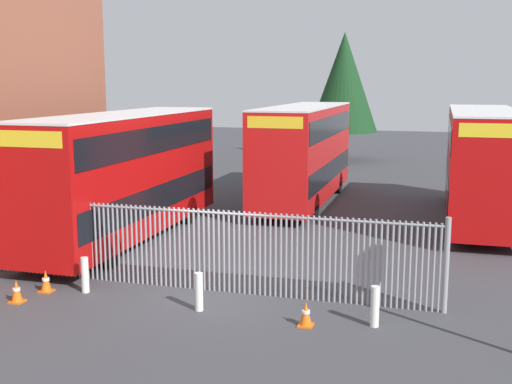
{
  "coord_description": "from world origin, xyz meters",
  "views": [
    {
      "loc": [
        5.59,
        -15.29,
        5.49
      ],
      "look_at": [
        0.0,
        4.0,
        2.0
      ],
      "focal_mm": 44.71,
      "sensor_mm": 36.0,
      "label": 1
    }
  ],
  "objects_px": {
    "double_decker_bus_near_gate": "(126,171)",
    "bollard_near_right": "(375,306)",
    "bollard_near_left": "(85,275)",
    "traffic_cone_near_kerb": "(17,291)",
    "bollard_center_front": "(199,292)",
    "double_decker_bus_behind_fence_right": "(304,150)",
    "traffic_cone_by_gate": "(306,314)",
    "traffic_cone_mid_forecourt": "(46,281)",
    "double_decker_bus_behind_fence_left": "(482,161)"
  },
  "relations": [
    {
      "from": "bollard_near_right",
      "to": "double_decker_bus_behind_fence_right",
      "type": "bearing_deg",
      "value": 108.04
    },
    {
      "from": "double_decker_bus_behind_fence_right",
      "to": "traffic_cone_by_gate",
      "type": "distance_m",
      "value": 15.2
    },
    {
      "from": "double_decker_bus_near_gate",
      "to": "bollard_near_right",
      "type": "height_order",
      "value": "double_decker_bus_near_gate"
    },
    {
      "from": "bollard_near_left",
      "to": "bollard_near_right",
      "type": "distance_m",
      "value": 7.58
    },
    {
      "from": "traffic_cone_by_gate",
      "to": "bollard_center_front",
      "type": "bearing_deg",
      "value": 174.42
    },
    {
      "from": "bollard_near_left",
      "to": "double_decker_bus_behind_fence_right",
      "type": "bearing_deg",
      "value": 78.25
    },
    {
      "from": "double_decker_bus_behind_fence_left",
      "to": "double_decker_bus_behind_fence_right",
      "type": "bearing_deg",
      "value": 165.49
    },
    {
      "from": "traffic_cone_by_gate",
      "to": "traffic_cone_mid_forecourt",
      "type": "xyz_separation_m",
      "value": [
        -7.09,
        0.45,
        0.0
      ]
    },
    {
      "from": "bollard_near_left",
      "to": "bollard_near_right",
      "type": "relative_size",
      "value": 1.0
    },
    {
      "from": "double_decker_bus_behind_fence_right",
      "to": "traffic_cone_by_gate",
      "type": "bearing_deg",
      "value": -77.9
    },
    {
      "from": "double_decker_bus_behind_fence_left",
      "to": "traffic_cone_mid_forecourt",
      "type": "xyz_separation_m",
      "value": [
        -11.44,
        -12.33,
        -2.13
      ]
    },
    {
      "from": "traffic_cone_by_gate",
      "to": "bollard_near_left",
      "type": "bearing_deg",
      "value": 173.4
    },
    {
      "from": "traffic_cone_by_gate",
      "to": "bollard_near_right",
      "type": "bearing_deg",
      "value": 15.52
    },
    {
      "from": "bollard_near_right",
      "to": "traffic_cone_near_kerb",
      "type": "bearing_deg",
      "value": -174.26
    },
    {
      "from": "traffic_cone_near_kerb",
      "to": "bollard_near_left",
      "type": "bearing_deg",
      "value": 43.16
    },
    {
      "from": "bollard_near_left",
      "to": "traffic_cone_mid_forecourt",
      "type": "bearing_deg",
      "value": -165.97
    },
    {
      "from": "double_decker_bus_behind_fence_left",
      "to": "traffic_cone_by_gate",
      "type": "xyz_separation_m",
      "value": [
        -4.35,
        -12.77,
        -2.13
      ]
    },
    {
      "from": "bollard_center_front",
      "to": "traffic_cone_near_kerb",
      "type": "height_order",
      "value": "bollard_center_front"
    },
    {
      "from": "double_decker_bus_behind_fence_left",
      "to": "traffic_cone_mid_forecourt",
      "type": "relative_size",
      "value": 18.32
    },
    {
      "from": "double_decker_bus_behind_fence_left",
      "to": "double_decker_bus_behind_fence_right",
      "type": "height_order",
      "value": "same"
    },
    {
      "from": "double_decker_bus_behind_fence_left",
      "to": "traffic_cone_mid_forecourt",
      "type": "height_order",
      "value": "double_decker_bus_behind_fence_left"
    },
    {
      "from": "double_decker_bus_near_gate",
      "to": "bollard_near_right",
      "type": "xyz_separation_m",
      "value": [
        9.2,
        -5.83,
        -1.95
      ]
    },
    {
      "from": "double_decker_bus_near_gate",
      "to": "bollard_near_left",
      "type": "height_order",
      "value": "double_decker_bus_near_gate"
    },
    {
      "from": "double_decker_bus_behind_fence_right",
      "to": "bollard_near_left",
      "type": "xyz_separation_m",
      "value": [
        -2.91,
        -14.01,
        -1.95
      ]
    },
    {
      "from": "traffic_cone_near_kerb",
      "to": "bollard_center_front",
      "type": "bearing_deg",
      "value": 9.0
    },
    {
      "from": "traffic_cone_by_gate",
      "to": "double_decker_bus_near_gate",
      "type": "bearing_deg",
      "value": 140.98
    },
    {
      "from": "bollard_near_left",
      "to": "traffic_cone_near_kerb",
      "type": "bearing_deg",
      "value": -136.84
    },
    {
      "from": "double_decker_bus_behind_fence_left",
      "to": "bollard_near_right",
      "type": "bearing_deg",
      "value": -102.97
    },
    {
      "from": "double_decker_bus_behind_fence_left",
      "to": "bollard_center_front",
      "type": "relative_size",
      "value": 11.38
    },
    {
      "from": "traffic_cone_mid_forecourt",
      "to": "double_decker_bus_behind_fence_right",
      "type": "bearing_deg",
      "value": 74.57
    },
    {
      "from": "double_decker_bus_behind_fence_right",
      "to": "bollard_center_front",
      "type": "xyz_separation_m",
      "value": [
        0.46,
        -14.45,
        -1.95
      ]
    },
    {
      "from": "double_decker_bus_behind_fence_right",
      "to": "traffic_cone_by_gate",
      "type": "height_order",
      "value": "double_decker_bus_behind_fence_right"
    },
    {
      "from": "double_decker_bus_near_gate",
      "to": "double_decker_bus_behind_fence_left",
      "type": "distance_m",
      "value": 13.71
    },
    {
      "from": "bollard_near_left",
      "to": "traffic_cone_near_kerb",
      "type": "distance_m",
      "value": 1.72
    },
    {
      "from": "bollard_near_right",
      "to": "bollard_center_front",
      "type": "bearing_deg",
      "value": -177.91
    },
    {
      "from": "bollard_center_front",
      "to": "bollard_near_right",
      "type": "xyz_separation_m",
      "value": [
        4.2,
        0.15,
        0.0
      ]
    },
    {
      "from": "bollard_near_right",
      "to": "traffic_cone_by_gate",
      "type": "height_order",
      "value": "bollard_near_right"
    },
    {
      "from": "double_decker_bus_near_gate",
      "to": "bollard_center_front",
      "type": "bearing_deg",
      "value": -50.05
    },
    {
      "from": "double_decker_bus_behind_fence_right",
      "to": "traffic_cone_mid_forecourt",
      "type": "distance_m",
      "value": 14.95
    },
    {
      "from": "bollard_near_left",
      "to": "traffic_cone_by_gate",
      "type": "xyz_separation_m",
      "value": [
        6.07,
        -0.7,
        -0.19
      ]
    },
    {
      "from": "bollard_near_right",
      "to": "traffic_cone_near_kerb",
      "type": "distance_m",
      "value": 8.87
    },
    {
      "from": "traffic_cone_mid_forecourt",
      "to": "traffic_cone_near_kerb",
      "type": "height_order",
      "value": "same"
    },
    {
      "from": "traffic_cone_mid_forecourt",
      "to": "double_decker_bus_near_gate",
      "type": "bearing_deg",
      "value": 96.03
    },
    {
      "from": "bollard_center_front",
      "to": "bollard_near_right",
      "type": "relative_size",
      "value": 1.0
    },
    {
      "from": "double_decker_bus_behind_fence_right",
      "to": "traffic_cone_by_gate",
      "type": "xyz_separation_m",
      "value": [
        3.15,
        -14.71,
        -2.13
      ]
    },
    {
      "from": "double_decker_bus_behind_fence_right",
      "to": "traffic_cone_mid_forecourt",
      "type": "xyz_separation_m",
      "value": [
        -3.94,
        -14.27,
        -2.13
      ]
    },
    {
      "from": "double_decker_bus_near_gate",
      "to": "bollard_near_left",
      "type": "relative_size",
      "value": 11.38
    },
    {
      "from": "double_decker_bus_near_gate",
      "to": "double_decker_bus_behind_fence_right",
      "type": "xyz_separation_m",
      "value": [
        4.55,
        8.47,
        0.0
      ]
    },
    {
      "from": "double_decker_bus_near_gate",
      "to": "bollard_near_left",
      "type": "xyz_separation_m",
      "value": [
        1.63,
        -5.54,
        -1.95
      ]
    },
    {
      "from": "double_decker_bus_behind_fence_left",
      "to": "traffic_cone_near_kerb",
      "type": "relative_size",
      "value": 18.32
    }
  ]
}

